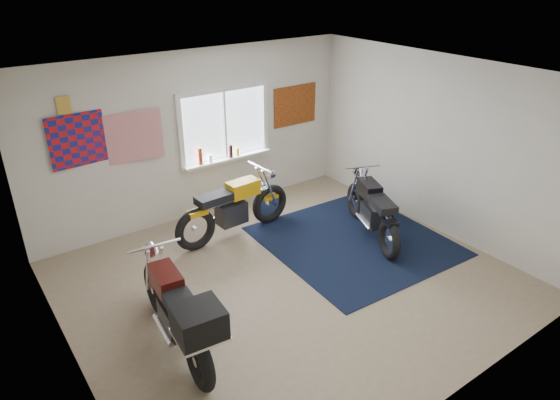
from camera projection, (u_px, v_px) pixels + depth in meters
ground at (290, 280)px, 6.69m from camera, size 5.50×5.50×0.00m
room_shell at (291, 167)px, 5.98m from camera, size 5.50×5.50×5.50m
navy_rug at (354, 241)px, 7.62m from camera, size 2.62×2.71×0.01m
window_assembly at (225, 130)px, 8.16m from camera, size 1.66×0.17×1.26m
oil_bottles at (215, 155)px, 8.14m from camera, size 0.76×0.07×0.28m
flag_display at (63, 105)px, 6.57m from camera, size 1.60×0.10×1.17m
triumph_poster at (295, 105)px, 8.86m from camera, size 0.90×0.03×0.70m
yellow_triumph at (234, 209)px, 7.61m from camera, size 2.04×0.61×1.02m
black_chrome_bike at (372, 211)px, 7.60m from camera, size 0.88×1.81×0.98m
maroon_tourer at (179, 313)px, 5.23m from camera, size 0.67×2.03×1.03m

